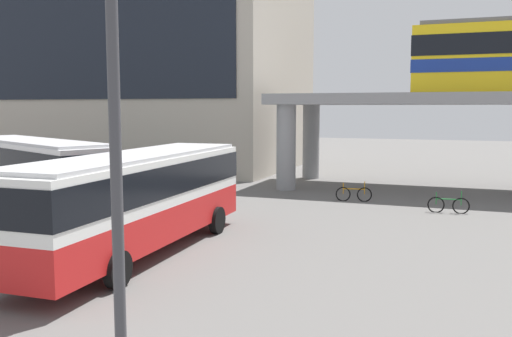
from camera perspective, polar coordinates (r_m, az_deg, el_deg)
name	(u,v)px	position (r m, az deg, el deg)	size (l,w,h in m)	color
ground_plane	(235,206)	(26.20, -2.24, -3.91)	(120.00, 120.00, 0.00)	#605E5B
station_building	(155,44)	(45.87, -10.36, 12.52)	(22.24, 14.68, 19.36)	#B2A899
bus_main	(137,193)	(17.75, -12.24, -2.46)	(3.00, 11.11, 3.22)	red
bus_secondary	(34,167)	(26.70, -22.01, 0.14)	(11.06, 7.03, 3.22)	teal
bicycle_orange	(354,194)	(27.92, 10.08, -2.62)	(1.76, 0.43, 1.04)	black
bicycle_green	(448,205)	(25.88, 19.29, -3.59)	(1.79, 0.21, 1.04)	black
lamp_post	(116,169)	(7.51, -14.28, -0.03)	(0.36, 0.36, 6.55)	#3F3F44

